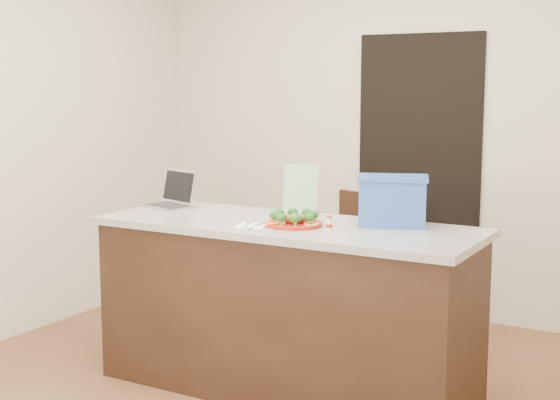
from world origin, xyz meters
The scene contains 15 objects.
room_shell centered at (0.00, 0.00, 1.62)m, with size 4.00×4.00×4.00m.
doorway centered at (0.10, 1.98, 1.00)m, with size 0.90×0.02×2.00m, color black.
island centered at (0.00, 0.25, 0.46)m, with size 2.06×0.76×0.92m.
plate centered at (0.08, 0.19, 0.93)m, with size 0.30×0.30×0.02m.
meatballs centered at (0.08, 0.19, 0.96)m, with size 0.12×0.12×0.04m.
broccoli centered at (0.08, 0.19, 0.98)m, with size 0.25×0.25×0.04m.
pepper_rings centered at (0.08, 0.19, 0.94)m, with size 0.26×0.27×0.01m.
napkin centered at (-0.10, 0.07, 0.92)m, with size 0.14×0.14×0.01m, color white.
fork centered at (-0.12, 0.07, 0.93)m, with size 0.06×0.14×0.00m.
knife centered at (-0.07, 0.05, 0.93)m, with size 0.03×0.21×0.01m.
yogurt_bottle centered at (0.29, 0.17, 0.95)m, with size 0.03×0.03×0.07m.
laptop centered at (-0.86, 0.40, 0.98)m, with size 0.36×0.33×0.22m.
leaflet centered at (-0.07, 0.54, 1.06)m, with size 0.20×0.00×0.28m, color silver.
blue_box centered at (0.51, 0.46, 1.05)m, with size 0.42×0.36×0.26m.
chair centered at (0.00, 1.16, 0.55)m, with size 0.55×0.56×0.96m.
Camera 1 is at (1.99, -3.28, 1.63)m, focal length 50.00 mm.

